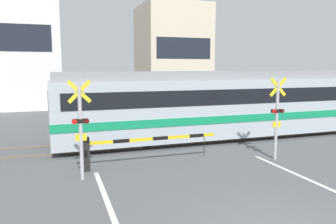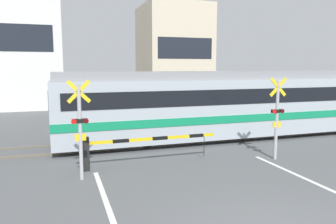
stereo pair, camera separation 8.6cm
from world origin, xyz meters
name	(u,v)px [view 1 (the left image)]	position (x,y,z in m)	size (l,w,h in m)	color
rail_track_near	(160,146)	(0.00, 8.06, 0.04)	(50.00, 0.10, 0.08)	#6B6051
rail_track_far	(150,139)	(0.00, 9.50, 0.04)	(50.00, 0.10, 0.08)	#6B6051
commuter_train	(264,101)	(5.55, 8.78, 1.67)	(19.71, 2.81, 3.11)	#ADB7C1
crossing_barrier_near	(126,145)	(-1.90, 5.71, 0.74)	(4.58, 0.20, 1.10)	black
crossing_barrier_far	(171,114)	(1.90, 12.02, 0.74)	(4.58, 0.20, 1.10)	black
crossing_signal_left	(81,126)	(-3.39, 4.91, 1.62)	(0.68, 0.15, 2.95)	#B2B2B7
crossing_signal_right	(277,115)	(3.39, 4.91, 1.62)	(0.68, 0.15, 2.95)	#B2B2B7
building_left_of_street	(8,47)	(-7.52, 24.79, 4.94)	(7.97, 6.24, 9.87)	white
building_right_of_street	(172,55)	(6.47, 24.79, 4.47)	(5.87, 6.24, 8.93)	beige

